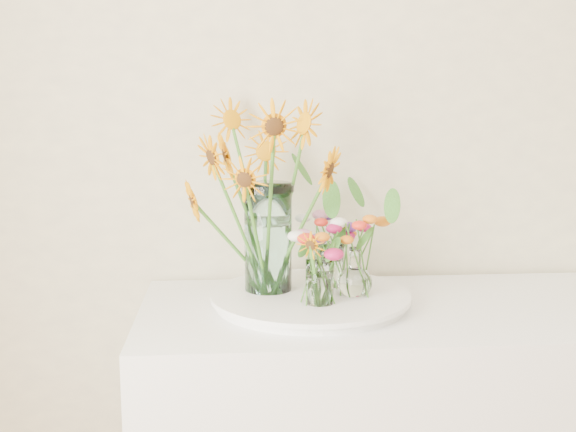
% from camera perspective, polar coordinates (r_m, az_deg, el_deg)
% --- Properties ---
extents(tray, '(0.48, 0.48, 0.02)m').
position_cam_1_polar(tray, '(1.85, 1.79, -6.64)').
color(tray, white).
rests_on(tray, counter).
extents(mason_jar, '(0.14, 0.14, 0.28)m').
position_cam_1_polar(mason_jar, '(1.84, -1.58, -1.73)').
color(mason_jar, '#BDFAF8').
rests_on(mason_jar, tray).
extents(sunflower_bouquet, '(0.92, 0.92, 0.53)m').
position_cam_1_polar(sunflower_bouquet, '(1.82, -1.60, 2.06)').
color(sunflower_bouquet, orange).
rests_on(sunflower_bouquet, tray).
extents(small_vase_a, '(0.07, 0.07, 0.11)m').
position_cam_1_polar(small_vase_a, '(1.74, 2.50, -5.27)').
color(small_vase_a, white).
rests_on(small_vase_a, tray).
extents(wildflower_posy_a, '(0.19, 0.19, 0.20)m').
position_cam_1_polar(wildflower_posy_a, '(1.73, 2.52, -3.83)').
color(wildflower_posy_a, orange).
rests_on(wildflower_posy_a, tray).
extents(small_vase_b, '(0.11, 0.11, 0.13)m').
position_cam_1_polar(small_vase_b, '(1.82, 5.32, -4.44)').
color(small_vase_b, white).
rests_on(small_vase_b, tray).
extents(wildflower_posy_b, '(0.19, 0.19, 0.22)m').
position_cam_1_polar(wildflower_posy_b, '(1.81, 5.34, -3.06)').
color(wildflower_posy_b, orange).
rests_on(wildflower_posy_b, tray).
extents(small_vase_c, '(0.07, 0.07, 0.12)m').
position_cam_1_polar(small_vase_c, '(1.90, 3.40, -3.91)').
color(small_vase_c, white).
rests_on(small_vase_c, tray).
extents(wildflower_posy_c, '(0.20, 0.20, 0.21)m').
position_cam_1_polar(wildflower_posy_c, '(1.89, 3.42, -2.58)').
color(wildflower_posy_c, orange).
rests_on(wildflower_posy_c, tray).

